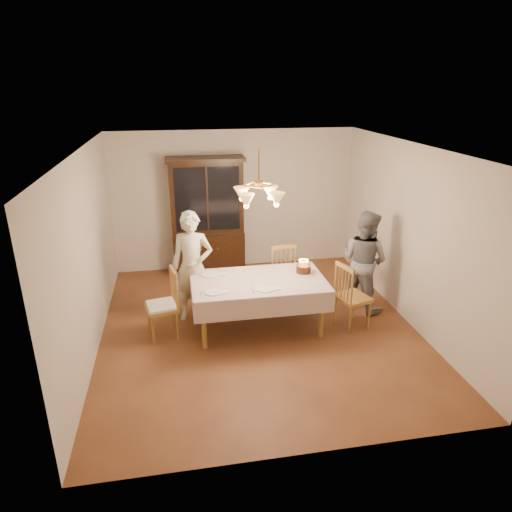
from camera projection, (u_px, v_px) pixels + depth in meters
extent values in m
plane|color=brown|center=(258.00, 327.00, 6.74)|extent=(5.00, 5.00, 0.00)
plane|color=white|center=(259.00, 148.00, 5.81)|extent=(5.00, 5.00, 0.00)
plane|color=beige|center=(234.00, 201.00, 8.57)|extent=(4.50, 0.00, 4.50)
plane|color=beige|center=(311.00, 338.00, 3.98)|extent=(4.50, 0.00, 4.50)
plane|color=beige|center=(88.00, 254.00, 5.90)|extent=(0.00, 5.00, 5.00)
plane|color=beige|center=(410.00, 235.00, 6.65)|extent=(0.00, 5.00, 5.00)
cube|color=olive|center=(258.00, 282.00, 6.48)|extent=(1.80, 1.00, 0.04)
cube|color=beige|center=(258.00, 280.00, 6.47)|extent=(1.90, 1.10, 0.01)
cylinder|color=olive|center=(204.00, 325.00, 6.09)|extent=(0.07, 0.07, 0.71)
cylinder|color=olive|center=(322.00, 314.00, 6.36)|extent=(0.07, 0.07, 0.71)
cylinder|color=olive|center=(200.00, 297.00, 6.86)|extent=(0.07, 0.07, 0.71)
cylinder|color=olive|center=(305.00, 289.00, 7.13)|extent=(0.07, 0.07, 0.71)
cube|color=black|center=(209.00, 252.00, 8.56)|extent=(1.30, 0.50, 0.80)
cube|color=black|center=(206.00, 197.00, 8.23)|extent=(1.30, 0.40, 1.30)
cube|color=black|center=(207.00, 199.00, 8.04)|extent=(1.14, 0.01, 1.14)
cube|color=black|center=(205.00, 159.00, 7.94)|extent=(1.38, 0.54, 0.06)
cube|color=olive|center=(280.00, 273.00, 7.49)|extent=(0.47, 0.45, 0.05)
cube|color=olive|center=(284.00, 247.00, 7.13)|extent=(0.40, 0.06, 0.06)
cylinder|color=olive|center=(287.00, 281.00, 7.77)|extent=(0.04, 0.04, 0.43)
cylinder|color=olive|center=(266.00, 283.00, 7.69)|extent=(0.04, 0.04, 0.43)
cylinder|color=olive|center=(293.00, 289.00, 7.46)|extent=(0.04, 0.04, 0.43)
cylinder|color=olive|center=(272.00, 291.00, 7.38)|extent=(0.04, 0.04, 0.43)
cube|color=olive|center=(162.00, 307.00, 6.35)|extent=(0.49, 0.51, 0.05)
cube|color=olive|center=(173.00, 271.00, 6.23)|extent=(0.11, 0.40, 0.06)
cylinder|color=olive|center=(149.00, 318.00, 6.54)|extent=(0.04, 0.04, 0.43)
cylinder|color=olive|center=(153.00, 330.00, 6.22)|extent=(0.04, 0.04, 0.43)
cylinder|color=olive|center=(172.00, 314.00, 6.65)|extent=(0.04, 0.04, 0.43)
cylinder|color=olive|center=(177.00, 326.00, 6.34)|extent=(0.04, 0.04, 0.43)
cube|color=silver|center=(162.00, 305.00, 6.34)|extent=(0.45, 0.46, 0.03)
cube|color=olive|center=(353.00, 298.00, 6.63)|extent=(0.53, 0.54, 0.05)
cube|color=olive|center=(345.00, 267.00, 6.37)|extent=(0.15, 0.39, 0.06)
cylinder|color=olive|center=(369.00, 315.00, 6.64)|extent=(0.04, 0.04, 0.43)
cylinder|color=olive|center=(353.00, 305.00, 6.94)|extent=(0.04, 0.04, 0.43)
cylinder|color=olive|center=(350.00, 320.00, 6.49)|extent=(0.04, 0.04, 0.43)
cylinder|color=olive|center=(335.00, 310.00, 6.79)|extent=(0.04, 0.04, 0.43)
imported|color=beige|center=(192.00, 267.00, 6.71)|extent=(0.68, 0.51, 1.68)
imported|color=slate|center=(364.00, 261.00, 7.06)|extent=(0.93, 0.98, 1.59)
cylinder|color=white|center=(303.00, 273.00, 6.69)|extent=(0.30, 0.30, 0.01)
cylinder|color=#39190C|center=(303.00, 269.00, 6.67)|extent=(0.21, 0.21, 0.12)
cylinder|color=#598CD8|center=(308.00, 263.00, 6.65)|extent=(0.01, 0.01, 0.07)
sphere|color=#FFB23F|center=(308.00, 260.00, 6.63)|extent=(0.01, 0.01, 0.01)
cylinder|color=pink|center=(307.00, 262.00, 6.67)|extent=(0.01, 0.01, 0.07)
sphere|color=#FFB23F|center=(307.00, 260.00, 6.65)|extent=(0.01, 0.01, 0.01)
cylinder|color=#EACC66|center=(306.00, 262.00, 6.68)|extent=(0.01, 0.01, 0.07)
sphere|color=#FFB23F|center=(306.00, 259.00, 6.67)|extent=(0.01, 0.01, 0.01)
cylinder|color=#598CD8|center=(304.00, 261.00, 6.69)|extent=(0.01, 0.01, 0.07)
sphere|color=#FFB23F|center=(305.00, 259.00, 6.68)|extent=(0.01, 0.01, 0.01)
cylinder|color=pink|center=(303.00, 261.00, 6.70)|extent=(0.01, 0.01, 0.07)
sphere|color=#FFB23F|center=(303.00, 259.00, 6.68)|extent=(0.01, 0.01, 0.01)
cylinder|color=#EACC66|center=(301.00, 262.00, 6.69)|extent=(0.01, 0.01, 0.07)
sphere|color=#FFB23F|center=(301.00, 259.00, 6.68)|extent=(0.01, 0.01, 0.01)
cylinder|color=#598CD8|center=(300.00, 262.00, 6.68)|extent=(0.01, 0.01, 0.07)
sphere|color=#FFB23F|center=(300.00, 259.00, 6.66)|extent=(0.01, 0.01, 0.01)
cylinder|color=pink|center=(299.00, 262.00, 6.66)|extent=(0.01, 0.01, 0.07)
sphere|color=#FFB23F|center=(300.00, 260.00, 6.65)|extent=(0.01, 0.01, 0.01)
cylinder|color=#EACC66|center=(299.00, 263.00, 6.64)|extent=(0.01, 0.01, 0.07)
sphere|color=#FFB23F|center=(299.00, 260.00, 6.62)|extent=(0.01, 0.01, 0.01)
cylinder|color=#598CD8|center=(300.00, 264.00, 6.62)|extent=(0.01, 0.01, 0.07)
sphere|color=#FFB23F|center=(300.00, 261.00, 6.60)|extent=(0.01, 0.01, 0.01)
cylinder|color=pink|center=(301.00, 264.00, 6.60)|extent=(0.01, 0.01, 0.07)
sphere|color=#FFB23F|center=(301.00, 262.00, 6.58)|extent=(0.01, 0.01, 0.01)
cylinder|color=#EACC66|center=(302.00, 264.00, 6.59)|extent=(0.01, 0.01, 0.07)
sphere|color=#FFB23F|center=(302.00, 262.00, 6.57)|extent=(0.01, 0.01, 0.01)
cylinder|color=#598CD8|center=(304.00, 265.00, 6.58)|extent=(0.01, 0.01, 0.07)
sphere|color=#FFB23F|center=(304.00, 262.00, 6.56)|extent=(0.01, 0.01, 0.01)
cylinder|color=pink|center=(305.00, 265.00, 6.58)|extent=(0.01, 0.01, 0.07)
sphere|color=#FFB23F|center=(305.00, 262.00, 6.57)|extent=(0.01, 0.01, 0.01)
cylinder|color=#EACC66|center=(307.00, 264.00, 6.59)|extent=(0.01, 0.01, 0.07)
sphere|color=#FFB23F|center=(307.00, 262.00, 6.58)|extent=(0.01, 0.01, 0.01)
cylinder|color=#598CD8|center=(308.00, 264.00, 6.61)|extent=(0.01, 0.01, 0.07)
sphere|color=#FFB23F|center=(308.00, 261.00, 6.59)|extent=(0.01, 0.01, 0.01)
cylinder|color=pink|center=(308.00, 263.00, 6.63)|extent=(0.01, 0.01, 0.07)
sphere|color=#FFB23F|center=(308.00, 261.00, 6.61)|extent=(0.01, 0.01, 0.01)
cylinder|color=white|center=(214.00, 292.00, 6.08)|extent=(0.23, 0.23, 0.02)
cube|color=silver|center=(202.00, 293.00, 6.05)|extent=(0.01, 0.16, 0.01)
cube|color=silver|center=(225.00, 292.00, 6.10)|extent=(0.10, 0.10, 0.01)
cylinder|color=white|center=(265.00, 289.00, 6.17)|extent=(0.24, 0.24, 0.02)
cube|color=silver|center=(253.00, 290.00, 6.14)|extent=(0.02, 0.16, 0.01)
cube|color=silver|center=(277.00, 288.00, 6.20)|extent=(0.10, 0.10, 0.01)
cylinder|color=white|center=(211.00, 275.00, 6.63)|extent=(0.25, 0.25, 0.02)
cube|color=silver|center=(199.00, 276.00, 6.61)|extent=(0.01, 0.16, 0.01)
cube|color=silver|center=(222.00, 274.00, 6.66)|extent=(0.10, 0.10, 0.01)
cylinder|color=#BF8C3F|center=(259.00, 164.00, 5.88)|extent=(0.02, 0.02, 0.40)
cylinder|color=#BF8C3F|center=(259.00, 183.00, 5.97)|extent=(0.12, 0.12, 0.10)
cone|color=#D8994C|center=(270.00, 193.00, 6.25)|extent=(0.22, 0.22, 0.18)
sphere|color=#FFD899|center=(270.00, 198.00, 6.27)|extent=(0.07, 0.07, 0.07)
cone|color=#D8994C|center=(242.00, 194.00, 6.18)|extent=(0.22, 0.22, 0.18)
sphere|color=#FFD899|center=(242.00, 199.00, 6.21)|extent=(0.07, 0.07, 0.07)
cone|color=#D8994C|center=(246.00, 201.00, 5.82)|extent=(0.22, 0.22, 0.18)
sphere|color=#FFD899|center=(246.00, 206.00, 5.84)|extent=(0.07, 0.07, 0.07)
cone|color=#D8994C|center=(277.00, 199.00, 5.88)|extent=(0.22, 0.22, 0.18)
sphere|color=#FFD899|center=(276.00, 205.00, 5.91)|extent=(0.07, 0.07, 0.07)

